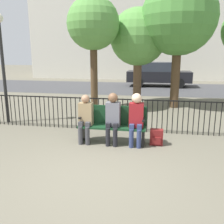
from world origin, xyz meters
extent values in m
plane|color=#605B4C|center=(0.00, 0.00, 0.00)|extent=(80.00, 80.00, 0.00)
cube|color=#14381E|center=(0.00, 1.81, 0.42)|extent=(1.67, 0.45, 0.05)
cube|color=#14381E|center=(0.00, 2.00, 0.69)|extent=(1.67, 0.05, 0.47)
cube|color=black|center=(-0.78, 1.81, 0.20)|extent=(0.06, 0.38, 0.40)
cube|color=black|center=(0.78, 1.81, 0.20)|extent=(0.06, 0.38, 0.40)
cube|color=black|center=(-0.78, 1.81, 0.65)|extent=(0.06, 0.38, 0.04)
cube|color=black|center=(0.78, 1.81, 0.65)|extent=(0.06, 0.38, 0.04)
cylinder|color=#3D3D42|center=(-0.75, 1.59, 0.23)|extent=(0.11, 0.11, 0.45)
cylinder|color=#3D3D42|center=(-0.57, 1.59, 0.23)|extent=(0.11, 0.11, 0.45)
cube|color=#3D3D42|center=(-0.75, 1.69, 0.50)|extent=(0.11, 0.20, 0.12)
cube|color=#3D3D42|center=(-0.57, 1.69, 0.50)|extent=(0.11, 0.20, 0.12)
cube|color=#997F59|center=(-0.66, 1.81, 0.73)|extent=(0.34, 0.22, 0.56)
sphere|color=#A37556|center=(-0.66, 1.79, 1.11)|extent=(0.20, 0.20, 0.20)
cylinder|color=black|center=(-0.06, 1.59, 0.23)|extent=(0.11, 0.11, 0.45)
cylinder|color=black|center=(0.12, 1.59, 0.23)|extent=(0.11, 0.11, 0.45)
cube|color=black|center=(-0.06, 1.69, 0.50)|extent=(0.11, 0.20, 0.12)
cube|color=black|center=(0.12, 1.69, 0.50)|extent=(0.11, 0.20, 0.12)
cube|color=slate|center=(0.03, 1.81, 0.75)|extent=(0.34, 0.22, 0.59)
sphere|color=brown|center=(0.03, 1.79, 1.16)|extent=(0.23, 0.23, 0.23)
cylinder|color=navy|center=(0.51, 1.59, 0.23)|extent=(0.11, 0.11, 0.45)
cylinder|color=navy|center=(0.69, 1.59, 0.23)|extent=(0.11, 0.11, 0.45)
cube|color=navy|center=(0.51, 1.69, 0.50)|extent=(0.11, 0.20, 0.12)
cube|color=navy|center=(0.69, 1.69, 0.50)|extent=(0.11, 0.20, 0.12)
cube|color=maroon|center=(0.60, 1.81, 0.75)|extent=(0.34, 0.22, 0.59)
sphere|color=beige|center=(0.60, 1.79, 1.16)|extent=(0.24, 0.24, 0.24)
cube|color=maroon|center=(1.09, 1.89, 0.20)|extent=(0.31, 0.19, 0.39)
cube|color=maroon|center=(1.09, 1.77, 0.14)|extent=(0.22, 0.04, 0.18)
cylinder|color=black|center=(-3.66, 2.85, 0.47)|extent=(0.02, 0.02, 0.95)
cylinder|color=black|center=(-3.52, 2.85, 0.47)|extent=(0.02, 0.02, 0.95)
cylinder|color=black|center=(-3.38, 2.85, 0.47)|extent=(0.02, 0.02, 0.95)
cylinder|color=black|center=(-3.24, 2.85, 0.47)|extent=(0.02, 0.02, 0.95)
cylinder|color=black|center=(-3.10, 2.85, 0.47)|extent=(0.02, 0.02, 0.95)
cylinder|color=black|center=(-2.96, 2.85, 0.47)|extent=(0.02, 0.02, 0.95)
cylinder|color=black|center=(-2.82, 2.85, 0.47)|extent=(0.02, 0.02, 0.95)
cylinder|color=black|center=(-2.68, 2.85, 0.47)|extent=(0.02, 0.02, 0.95)
cylinder|color=black|center=(-2.54, 2.85, 0.47)|extent=(0.02, 0.02, 0.95)
cylinder|color=black|center=(-2.40, 2.85, 0.47)|extent=(0.02, 0.02, 0.95)
cylinder|color=black|center=(-2.26, 2.85, 0.47)|extent=(0.02, 0.02, 0.95)
cylinder|color=black|center=(-2.12, 2.85, 0.47)|extent=(0.02, 0.02, 0.95)
cylinder|color=black|center=(-1.98, 2.85, 0.47)|extent=(0.02, 0.02, 0.95)
cylinder|color=black|center=(-1.84, 2.85, 0.47)|extent=(0.02, 0.02, 0.95)
cylinder|color=black|center=(-1.70, 2.85, 0.47)|extent=(0.02, 0.02, 0.95)
cylinder|color=black|center=(-1.56, 2.85, 0.47)|extent=(0.02, 0.02, 0.95)
cylinder|color=black|center=(-1.42, 2.85, 0.47)|extent=(0.02, 0.02, 0.95)
cylinder|color=black|center=(-1.28, 2.85, 0.47)|extent=(0.02, 0.02, 0.95)
cylinder|color=black|center=(-1.14, 2.85, 0.47)|extent=(0.02, 0.02, 0.95)
cylinder|color=black|center=(-1.00, 2.85, 0.47)|extent=(0.02, 0.02, 0.95)
cylinder|color=black|center=(-0.86, 2.85, 0.47)|extent=(0.02, 0.02, 0.95)
cylinder|color=black|center=(-0.72, 2.85, 0.47)|extent=(0.02, 0.02, 0.95)
cylinder|color=black|center=(-0.58, 2.85, 0.47)|extent=(0.02, 0.02, 0.95)
cylinder|color=black|center=(-0.44, 2.85, 0.47)|extent=(0.02, 0.02, 0.95)
cylinder|color=black|center=(-0.30, 2.85, 0.47)|extent=(0.02, 0.02, 0.95)
cylinder|color=black|center=(-0.16, 2.85, 0.47)|extent=(0.02, 0.02, 0.95)
cylinder|color=black|center=(-0.02, 2.85, 0.47)|extent=(0.02, 0.02, 0.95)
cylinder|color=black|center=(0.12, 2.85, 0.47)|extent=(0.02, 0.02, 0.95)
cylinder|color=black|center=(0.26, 2.85, 0.47)|extent=(0.02, 0.02, 0.95)
cylinder|color=black|center=(0.40, 2.85, 0.47)|extent=(0.02, 0.02, 0.95)
cylinder|color=black|center=(0.54, 2.85, 0.47)|extent=(0.02, 0.02, 0.95)
cylinder|color=black|center=(0.68, 2.85, 0.47)|extent=(0.02, 0.02, 0.95)
cylinder|color=black|center=(0.82, 2.85, 0.47)|extent=(0.02, 0.02, 0.95)
cylinder|color=black|center=(0.96, 2.85, 0.47)|extent=(0.02, 0.02, 0.95)
cylinder|color=black|center=(1.10, 2.85, 0.47)|extent=(0.02, 0.02, 0.95)
cylinder|color=black|center=(1.24, 2.85, 0.47)|extent=(0.02, 0.02, 0.95)
cylinder|color=black|center=(1.38, 2.85, 0.47)|extent=(0.02, 0.02, 0.95)
cylinder|color=black|center=(1.52, 2.85, 0.47)|extent=(0.02, 0.02, 0.95)
cylinder|color=black|center=(1.66, 2.85, 0.47)|extent=(0.02, 0.02, 0.95)
cylinder|color=black|center=(1.80, 2.85, 0.47)|extent=(0.02, 0.02, 0.95)
cylinder|color=black|center=(1.94, 2.85, 0.47)|extent=(0.02, 0.02, 0.95)
cylinder|color=black|center=(2.08, 2.85, 0.47)|extent=(0.02, 0.02, 0.95)
cylinder|color=black|center=(2.22, 2.85, 0.47)|extent=(0.02, 0.02, 0.95)
cylinder|color=black|center=(2.36, 2.85, 0.47)|extent=(0.02, 0.02, 0.95)
cylinder|color=black|center=(2.50, 2.85, 0.47)|extent=(0.02, 0.02, 0.95)
cylinder|color=black|center=(2.64, 2.85, 0.47)|extent=(0.02, 0.02, 0.95)
cylinder|color=black|center=(2.78, 2.85, 0.47)|extent=(0.02, 0.02, 0.95)
cube|color=black|center=(0.00, 2.85, 0.93)|extent=(9.00, 0.03, 0.03)
cylinder|color=brown|center=(0.21, 6.80, 1.10)|extent=(0.35, 0.35, 2.20)
sphere|color=#569342|center=(0.21, 6.80, 2.85)|extent=(2.36, 2.36, 2.36)
cylinder|color=#4C3823|center=(-1.35, 5.41, 1.37)|extent=(0.27, 0.27, 2.73)
sphere|color=#569342|center=(-1.35, 5.41, 3.27)|extent=(1.96, 1.96, 1.96)
cylinder|color=#4C3823|center=(1.78, 6.45, 1.37)|extent=(0.35, 0.35, 2.75)
sphere|color=#478438|center=(1.78, 6.45, 3.56)|extent=(2.93, 2.93, 2.93)
cylinder|color=black|center=(-3.68, 3.12, 1.57)|extent=(0.10, 0.10, 3.14)
cube|color=#3D3D3F|center=(0.00, 12.00, 0.00)|extent=(24.00, 6.00, 0.01)
cube|color=black|center=(1.17, 13.16, 0.67)|extent=(4.20, 1.70, 0.70)
cube|color=#2D333D|center=(0.85, 13.16, 1.32)|extent=(2.31, 1.56, 0.60)
cylinder|color=black|center=(2.47, 12.29, 0.32)|extent=(0.64, 0.20, 0.64)
cylinder|color=black|center=(2.47, 14.03, 0.32)|extent=(0.64, 0.20, 0.64)
cylinder|color=black|center=(-0.13, 12.29, 0.32)|extent=(0.64, 0.20, 0.64)
cylinder|color=black|center=(-0.13, 14.03, 0.32)|extent=(0.64, 0.20, 0.64)
cube|color=beige|center=(0.00, 20.00, 6.73)|extent=(20.00, 6.00, 13.47)
camera|label=1|loc=(1.05, -4.02, 2.20)|focal=40.00mm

